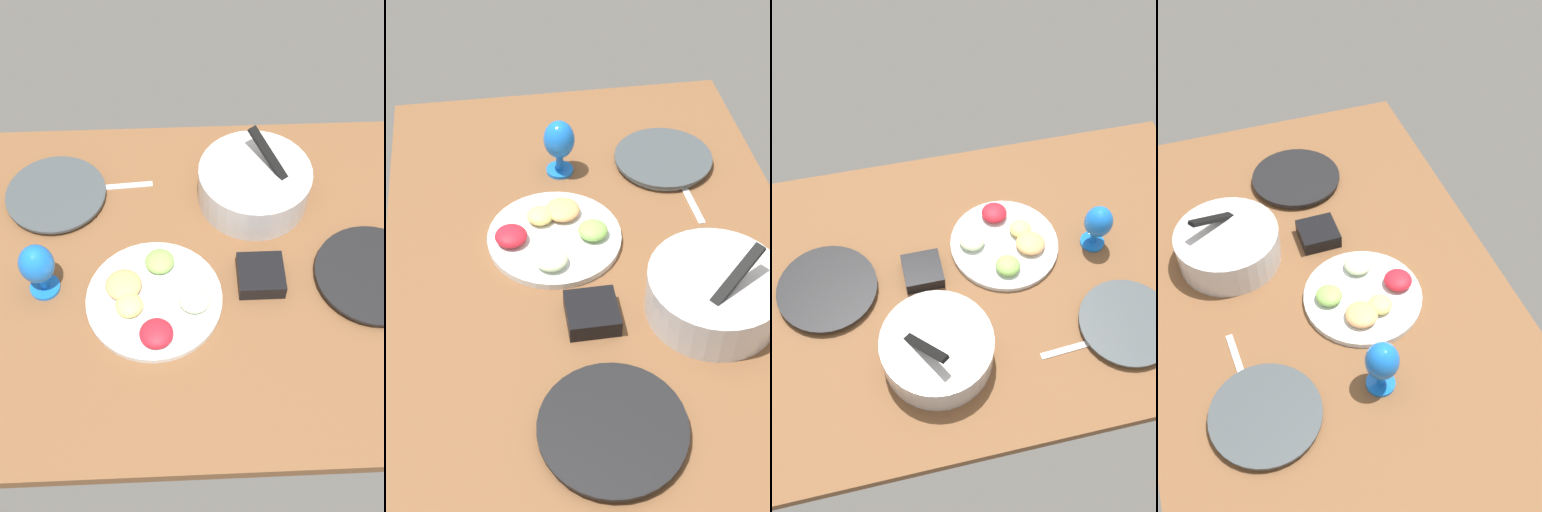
% 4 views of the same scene
% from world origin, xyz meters
% --- Properties ---
extents(ground_plane, '(1.60, 1.04, 0.04)m').
position_xyz_m(ground_plane, '(0.00, 0.00, -0.02)').
color(ground_plane, brown).
extents(dinner_plate_left, '(0.28, 0.28, 0.02)m').
position_xyz_m(dinner_plate_left, '(-0.39, 0.25, 0.01)').
color(dinner_plate_left, silver).
rests_on(dinner_plate_left, ground_plane).
extents(dinner_plate_right, '(0.30, 0.30, 0.03)m').
position_xyz_m(dinner_plate_right, '(0.44, -0.05, 0.01)').
color(dinner_plate_right, '#4C4C51').
rests_on(dinner_plate_right, ground_plane).
extents(mixing_bowl, '(0.31, 0.31, 0.19)m').
position_xyz_m(mixing_bowl, '(0.16, 0.23, 0.06)').
color(mixing_bowl, silver).
rests_on(mixing_bowl, ground_plane).
extents(fruit_platter, '(0.34, 0.34, 0.05)m').
position_xyz_m(fruit_platter, '(-0.12, -0.10, 0.02)').
color(fruit_platter, silver).
rests_on(fruit_platter, ground_plane).
extents(hurricane_glass_blue, '(0.09, 0.09, 0.16)m').
position_xyz_m(hurricane_glass_blue, '(-0.39, -0.05, 0.10)').
color(hurricane_glass_blue, blue).
rests_on(hurricane_glass_blue, ground_plane).
extents(square_bowl_black, '(0.12, 0.12, 0.05)m').
position_xyz_m(square_bowl_black, '(0.15, -0.04, 0.03)').
color(square_bowl_black, black).
rests_on(square_bowl_black, ground_plane).
extents(fork_by_left_plate, '(0.18, 0.03, 0.01)m').
position_xyz_m(fork_by_left_plate, '(-0.21, 0.29, 0.00)').
color(fork_by_left_plate, silver).
rests_on(fork_by_left_plate, ground_plane).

